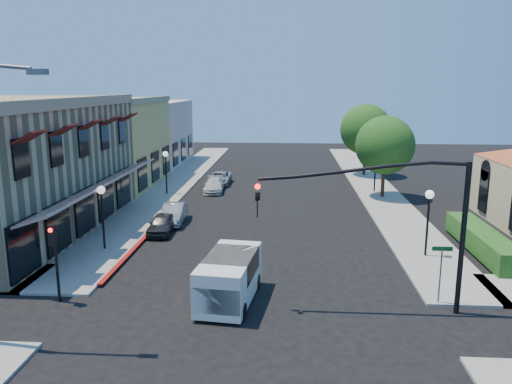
# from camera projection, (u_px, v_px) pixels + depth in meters

# --- Properties ---
(ground) EXTENTS (120.00, 120.00, 0.00)m
(ground) POSITION_uv_depth(u_px,v_px,m) (250.00, 325.00, 18.61)
(ground) COLOR black
(ground) RESTS_ON ground
(sidewalk_left) EXTENTS (3.50, 50.00, 0.12)m
(sidewalk_left) POSITION_uv_depth(u_px,v_px,m) (177.00, 182.00, 45.50)
(sidewalk_left) COLOR gray
(sidewalk_left) RESTS_ON ground
(sidewalk_right) EXTENTS (3.50, 50.00, 0.12)m
(sidewalk_right) POSITION_uv_depth(u_px,v_px,m) (371.00, 185.00, 44.38)
(sidewalk_right) COLOR gray
(sidewalk_right) RESTS_ON ground
(curb_red_strip) EXTENTS (0.25, 10.00, 0.06)m
(curb_red_strip) POSITION_uv_depth(u_px,v_px,m) (134.00, 251.00, 26.86)
(curb_red_strip) COLOR maroon
(curb_red_strip) RESTS_ON ground
(corner_brick_building) EXTENTS (11.77, 18.20, 8.10)m
(corner_brick_building) POSITION_uv_depth(u_px,v_px,m) (4.00, 167.00, 29.49)
(corner_brick_building) COLOR tan
(corner_brick_building) RESTS_ON ground
(yellow_stucco_building) EXTENTS (10.00, 12.00, 7.60)m
(yellow_stucco_building) POSITION_uv_depth(u_px,v_px,m) (98.00, 142.00, 44.17)
(yellow_stucco_building) COLOR #D9B961
(yellow_stucco_building) RESTS_ON ground
(pink_stucco_building) EXTENTS (10.00, 12.00, 7.00)m
(pink_stucco_building) POSITION_uv_depth(u_px,v_px,m) (139.00, 133.00, 55.94)
(pink_stucco_building) COLOR #BF9791
(pink_stucco_building) RESTS_ON ground
(hedge) EXTENTS (1.40, 8.00, 1.10)m
(hedge) POSITION_uv_depth(u_px,v_px,m) (481.00, 252.00, 26.64)
(hedge) COLOR #194C15
(hedge) RESTS_ON ground
(street_tree_a) EXTENTS (4.56, 4.56, 6.48)m
(street_tree_a) POSITION_uv_depth(u_px,v_px,m) (385.00, 145.00, 38.63)
(street_tree_a) COLOR #302013
(street_tree_a) RESTS_ON ground
(street_tree_b) EXTENTS (4.94, 4.94, 7.02)m
(street_tree_b) POSITION_uv_depth(u_px,v_px,m) (366.00, 130.00, 48.31)
(street_tree_b) COLOR #302013
(street_tree_b) RESTS_ON ground
(signal_mast_arm) EXTENTS (8.01, 0.39, 6.00)m
(signal_mast_arm) POSITION_uv_depth(u_px,v_px,m) (407.00, 211.00, 18.84)
(signal_mast_arm) COLOR black
(signal_mast_arm) RESTS_ON ground
(secondary_signal) EXTENTS (0.28, 0.42, 3.32)m
(secondary_signal) POSITION_uv_depth(u_px,v_px,m) (54.00, 249.00, 20.01)
(secondary_signal) COLOR black
(secondary_signal) RESTS_ON ground
(street_name_sign) EXTENTS (0.80, 0.06, 2.50)m
(street_name_sign) POSITION_uv_depth(u_px,v_px,m) (441.00, 265.00, 19.92)
(street_name_sign) COLOR #595B5E
(street_name_sign) RESTS_ON ground
(lamppost_left_near) EXTENTS (0.44, 0.44, 3.57)m
(lamppost_left_near) POSITION_uv_depth(u_px,v_px,m) (102.00, 201.00, 26.39)
(lamppost_left_near) COLOR black
(lamppost_left_near) RESTS_ON ground
(lamppost_left_far) EXTENTS (0.44, 0.44, 3.57)m
(lamppost_left_far) POSITION_uv_depth(u_px,v_px,m) (166.00, 162.00, 40.05)
(lamppost_left_far) COLOR black
(lamppost_left_far) RESTS_ON ground
(lamppost_right_near) EXTENTS (0.44, 0.44, 3.57)m
(lamppost_right_near) POSITION_uv_depth(u_px,v_px,m) (429.00, 206.00, 25.30)
(lamppost_right_near) COLOR black
(lamppost_right_near) RESTS_ON ground
(lamppost_right_far) EXTENTS (0.44, 0.44, 3.57)m
(lamppost_right_far) POSITION_uv_depth(u_px,v_px,m) (376.00, 160.00, 40.91)
(lamppost_right_far) COLOR black
(lamppost_right_far) RESTS_ON ground
(white_van) EXTENTS (2.41, 4.58, 1.94)m
(white_van) POSITION_uv_depth(u_px,v_px,m) (229.00, 276.00, 20.34)
(white_van) COLOR silver
(white_van) RESTS_ON ground
(parked_car_a) EXTENTS (1.50, 3.49, 1.17)m
(parked_car_a) POSITION_uv_depth(u_px,v_px,m) (162.00, 224.00, 29.99)
(parked_car_a) COLOR black
(parked_car_a) RESTS_ON ground
(parked_car_b) EXTENTS (1.51, 3.87, 1.26)m
(parked_car_b) POSITION_uv_depth(u_px,v_px,m) (174.00, 214.00, 32.22)
(parked_car_b) COLOR gray
(parked_car_b) RESTS_ON ground
(parked_car_c) EXTENTS (1.80, 3.90, 1.11)m
(parked_car_c) POSITION_uv_depth(u_px,v_px,m) (214.00, 185.00, 41.62)
(parked_car_c) COLOR #BDBCBA
(parked_car_c) RESTS_ON ground
(parked_car_d) EXTENTS (1.92, 4.05, 1.12)m
(parked_car_d) POSITION_uv_depth(u_px,v_px,m) (220.00, 178.00, 44.84)
(parked_car_d) COLOR #ABADB0
(parked_car_d) RESTS_ON ground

